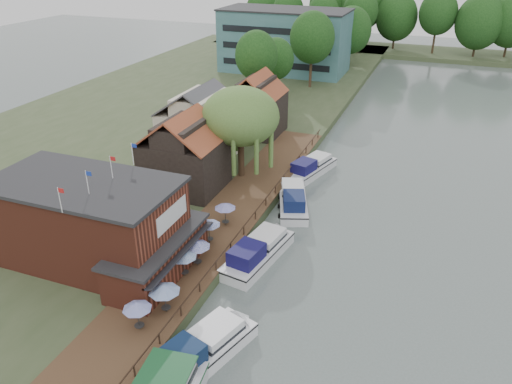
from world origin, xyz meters
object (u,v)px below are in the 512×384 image
(umbrella_3, at_px, (197,253))
(cruiser_2, at_px, (293,197))
(umbrella_1, at_px, (165,299))
(umbrella_5, at_px, (225,214))
(cottage_a, at_px, (184,152))
(umbrella_2, at_px, (184,264))
(umbrella_4, at_px, (209,231))
(cottage_c, at_px, (256,104))
(willow, at_px, (241,133))
(cruiser_0, at_px, (201,348))
(umbrella_0, at_px, (138,316))
(hotel_block, at_px, (285,40))
(cruiser_3, at_px, (311,165))
(cottage_b, at_px, (201,120))
(cruiser_1, at_px, (258,249))
(pub, at_px, (108,225))

(umbrella_3, relative_size, cruiser_2, 0.24)
(umbrella_1, relative_size, umbrella_5, 1.00)
(cottage_a, bearing_deg, umbrella_2, -62.42)
(cottage_a, height_order, umbrella_4, cottage_a)
(cottage_c, relative_size, umbrella_2, 3.58)
(willow, relative_size, cruiser_0, 1.03)
(willow, xyz_separation_m, umbrella_0, (3.17, -26.27, -3.93))
(hotel_block, distance_m, cruiser_3, 49.46)
(cottage_b, relative_size, umbrella_4, 4.04)
(umbrella_2, distance_m, umbrella_5, 8.58)
(willow, distance_m, cruiser_1, 16.58)
(umbrella_1, xyz_separation_m, cruiser_3, (2.94, 29.44, -1.16))
(willow, bearing_deg, cruiser_0, -73.17)
(umbrella_0, bearing_deg, hotel_block, 100.75)
(umbrella_1, height_order, umbrella_5, same)
(cruiser_1, relative_size, cruiser_2, 1.03)
(cottage_a, bearing_deg, umbrella_0, -70.17)
(umbrella_2, height_order, umbrella_3, same)
(cottage_c, xyz_separation_m, cruiser_0, (11.51, -40.47, -4.02))
(cottage_b, distance_m, umbrella_2, 26.96)
(umbrella_2, xyz_separation_m, umbrella_4, (-0.30, 5.25, 0.00))
(hotel_block, bearing_deg, umbrella_5, -76.90)
(cottage_a, relative_size, cruiser_2, 0.88)
(cottage_b, bearing_deg, cruiser_0, -63.77)
(pub, relative_size, umbrella_1, 8.42)
(pub, xyz_separation_m, umbrella_5, (6.43, 8.97, -2.36))
(hotel_block, xyz_separation_m, cruiser_0, (19.51, -77.47, -5.92))
(willow, bearing_deg, cruiser_3, 38.50)
(cruiser_0, relative_size, cruiser_3, 1.07)
(umbrella_0, xyz_separation_m, cruiser_0, (4.83, -0.19, -1.06))
(hotel_block, xyz_separation_m, umbrella_5, (14.43, -62.03, -4.86))
(cruiser_1, xyz_separation_m, cruiser_2, (-0.06, 10.63, -0.04))
(umbrella_2, relative_size, umbrella_3, 1.00)
(cottage_b, distance_m, umbrella_3, 25.54)
(umbrella_2, height_order, cruiser_3, umbrella_2)
(umbrella_0, bearing_deg, umbrella_1, 71.36)
(umbrella_4, bearing_deg, cottage_b, 118.09)
(cottage_a, xyz_separation_m, cottage_b, (-3.00, 10.00, 0.00))
(pub, xyz_separation_m, hotel_block, (-8.00, 71.00, 2.50))
(cottage_a, xyz_separation_m, willow, (4.50, 5.00, 0.96))
(cruiser_3, bearing_deg, hotel_block, 127.79)
(cottage_a, relative_size, willow, 0.82)
(cottage_c, bearing_deg, umbrella_5, -75.59)
(cruiser_2, bearing_deg, umbrella_5, -139.24)
(cottage_c, distance_m, umbrella_5, 26.01)
(cruiser_0, bearing_deg, cottage_a, 138.01)
(cottage_a, height_order, umbrella_3, cottage_a)
(cruiser_3, bearing_deg, cruiser_2, -71.56)
(pub, bearing_deg, cruiser_1, 28.94)
(willow, height_order, umbrella_0, willow)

